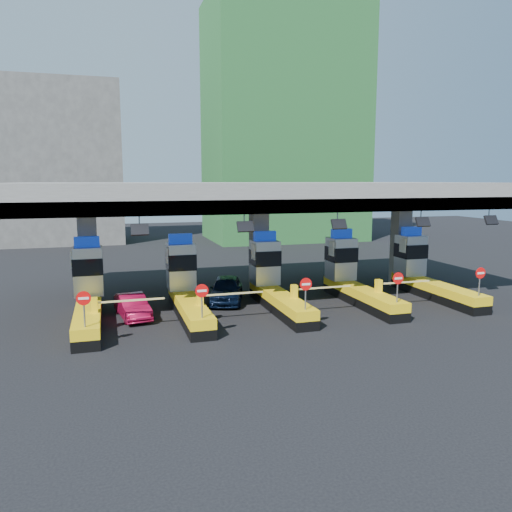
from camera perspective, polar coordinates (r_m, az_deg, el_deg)
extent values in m
plane|color=black|center=(28.53, 2.10, -5.83)|extent=(120.00, 120.00, 0.00)
cube|color=slate|center=(30.50, 0.33, 6.99)|extent=(28.00, 12.00, 1.50)
cube|color=#4C4C49|center=(25.13, 4.16, 5.71)|extent=(28.00, 0.60, 0.70)
cube|color=slate|center=(29.49, -18.59, -0.35)|extent=(1.00, 1.00, 5.50)
cube|color=slate|center=(30.80, 0.33, 0.47)|extent=(1.00, 1.00, 5.50)
cube|color=slate|center=(35.03, 16.17, 1.11)|extent=(1.00, 1.00, 5.50)
cylinder|color=slate|center=(23.57, -13.20, 3.85)|extent=(0.06, 0.06, 0.50)
cube|color=black|center=(23.40, -13.14, 2.96)|extent=(0.80, 0.38, 0.54)
cylinder|color=slate|center=(24.39, -1.36, 4.23)|extent=(0.06, 0.06, 0.50)
cube|color=black|center=(24.22, -1.24, 3.37)|extent=(0.80, 0.38, 0.54)
cylinder|color=slate|center=(26.16, 9.29, 4.41)|extent=(0.06, 0.06, 0.50)
cube|color=black|center=(26.00, 9.46, 3.61)|extent=(0.80, 0.38, 0.54)
cylinder|color=slate|center=(28.70, 18.33, 4.45)|extent=(0.06, 0.06, 0.50)
cube|color=black|center=(28.56, 18.53, 3.72)|extent=(0.80, 0.38, 0.54)
cylinder|color=slate|center=(31.49, 25.08, 4.41)|extent=(0.06, 0.06, 0.50)
cube|color=black|center=(31.36, 25.28, 3.74)|extent=(0.80, 0.38, 0.54)
cube|color=black|center=(26.09, -18.58, -7.10)|extent=(1.20, 8.00, 0.50)
cube|color=#E5B70C|center=(25.96, -18.64, -6.04)|extent=(1.20, 8.00, 0.50)
cube|color=#9EA3A8|center=(28.38, -18.62, -1.61)|extent=(1.50, 1.50, 2.60)
cube|color=black|center=(28.31, -18.65, -1.02)|extent=(1.56, 1.56, 0.90)
cube|color=#0C2DBF|center=(28.16, -18.77, 1.56)|extent=(1.30, 0.35, 0.55)
cube|color=white|center=(28.02, -20.34, -0.37)|extent=(0.06, 0.70, 0.90)
cylinder|color=slate|center=(22.26, -19.03, -6.07)|extent=(0.07, 0.07, 1.30)
cylinder|color=red|center=(22.09, -19.11, -4.59)|extent=(0.60, 0.04, 0.60)
cube|color=white|center=(22.06, -19.11, -4.60)|extent=(0.42, 0.02, 0.10)
cube|color=#E5B70C|center=(24.64, -17.97, -5.34)|extent=(0.30, 0.35, 0.70)
cube|color=white|center=(24.63, -14.13, -4.95)|extent=(3.20, 0.08, 0.08)
cube|color=black|center=(26.36, -7.60, -6.55)|extent=(1.20, 8.00, 0.50)
cube|color=#E5B70C|center=(26.24, -7.62, -5.50)|extent=(1.20, 8.00, 0.50)
cube|color=#9EA3A8|center=(28.63, -8.57, -1.16)|extent=(1.50, 1.50, 2.60)
cube|color=black|center=(28.56, -8.58, -0.58)|extent=(1.56, 1.56, 0.90)
cube|color=#0C2DBF|center=(28.41, -8.64, 1.98)|extent=(1.30, 0.35, 0.55)
cube|color=white|center=(28.13, -10.13, 0.07)|extent=(0.06, 0.70, 0.90)
cylinder|color=slate|center=(22.58, -6.20, -5.44)|extent=(0.07, 0.07, 1.30)
cylinder|color=red|center=(22.41, -6.21, -3.97)|extent=(0.60, 0.04, 0.60)
cube|color=white|center=(22.38, -6.20, -3.98)|extent=(0.42, 0.02, 0.10)
cube|color=#E5B70C|center=(25.00, -6.41, -4.77)|extent=(0.30, 0.35, 0.70)
cube|color=white|center=(25.31, -2.73, -4.32)|extent=(3.20, 0.08, 0.08)
cube|color=black|center=(27.56, 2.77, -5.82)|extent=(1.20, 8.00, 0.50)
cube|color=#E5B70C|center=(27.44, 2.78, -4.81)|extent=(1.20, 8.00, 0.50)
cube|color=#9EA3A8|center=(29.73, 1.01, -0.71)|extent=(1.50, 1.50, 2.60)
cube|color=black|center=(29.67, 1.02, -0.14)|extent=(1.56, 1.56, 0.90)
cube|color=#0C2DBF|center=(29.52, 1.01, 2.32)|extent=(1.30, 0.35, 0.55)
cube|color=white|center=(29.11, -0.31, 0.49)|extent=(0.06, 0.70, 0.90)
cylinder|color=slate|center=(23.96, 5.68, -4.61)|extent=(0.07, 0.07, 1.30)
cylinder|color=red|center=(23.80, 5.72, -3.22)|extent=(0.60, 0.04, 0.60)
cube|color=white|center=(23.78, 5.75, -3.23)|extent=(0.42, 0.02, 0.10)
cube|color=#E5B70C|center=(26.32, 4.38, -4.06)|extent=(0.30, 0.35, 0.70)
cube|color=white|center=(26.93, 7.67, -3.61)|extent=(3.20, 0.08, 0.08)
cube|color=black|center=(29.56, 11.99, -5.01)|extent=(1.20, 8.00, 0.50)
cube|color=#E5B70C|center=(29.45, 12.02, -4.06)|extent=(1.20, 8.00, 0.50)
cube|color=#9EA3A8|center=(31.60, 9.68, -0.28)|extent=(1.50, 1.50, 2.60)
cube|color=black|center=(31.54, 9.71, 0.26)|extent=(1.56, 1.56, 0.90)
cube|color=#0C2DBF|center=(31.40, 9.75, 2.57)|extent=(1.30, 0.35, 0.55)
cube|color=white|center=(30.89, 8.62, 0.86)|extent=(0.06, 0.70, 0.90)
cylinder|color=slate|center=(26.24, 15.85, -3.74)|extent=(0.07, 0.07, 1.30)
cylinder|color=red|center=(26.09, 15.94, -2.46)|extent=(0.60, 0.04, 0.60)
cube|color=white|center=(26.07, 15.97, -2.47)|extent=(0.42, 0.02, 0.10)
cube|color=#E5B70C|center=(28.47, 13.83, -3.32)|extent=(0.30, 0.35, 0.70)
cube|color=white|center=(29.32, 16.62, -2.89)|extent=(3.20, 0.08, 0.08)
cube|color=black|center=(32.22, 19.84, -4.21)|extent=(1.20, 8.00, 0.50)
cube|color=#E5B70C|center=(32.12, 19.88, -3.34)|extent=(1.20, 8.00, 0.50)
cube|color=#9EA3A8|center=(34.10, 17.23, 0.11)|extent=(1.50, 1.50, 2.60)
cube|color=black|center=(34.04, 17.27, 0.60)|extent=(1.56, 1.56, 0.90)
cube|color=#0C2DBF|center=(33.91, 17.35, 2.75)|extent=(1.30, 0.35, 0.55)
cube|color=white|center=(33.32, 16.42, 1.17)|extent=(0.06, 0.70, 0.90)
cylinder|color=slate|center=(29.20, 24.17, -2.94)|extent=(0.07, 0.07, 1.30)
cylinder|color=red|center=(29.07, 24.28, -1.79)|extent=(0.60, 0.04, 0.60)
cube|color=white|center=(29.05, 24.31, -1.80)|extent=(0.42, 0.02, 0.10)
cube|color=#E5B70C|center=(31.28, 21.76, -2.63)|extent=(0.30, 0.35, 0.70)
cube|color=white|center=(32.31, 24.07, -2.24)|extent=(3.20, 0.08, 0.08)
cube|color=#1E5926|center=(62.19, 3.18, 14.95)|extent=(18.00, 12.00, 28.00)
cube|color=#4C4C49|center=(62.38, -21.69, 9.74)|extent=(14.00, 10.00, 18.00)
imported|color=black|center=(29.53, -3.42, -3.81)|extent=(3.06, 4.86, 1.54)
imported|color=maroon|center=(26.94, -13.93, -5.60)|extent=(1.88, 3.90, 1.23)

